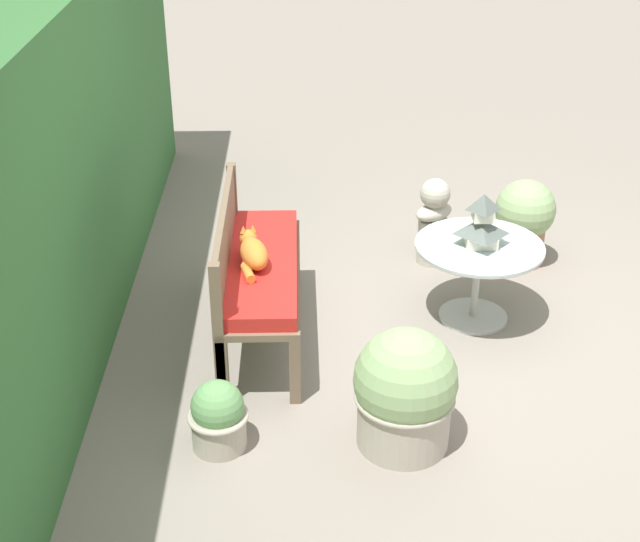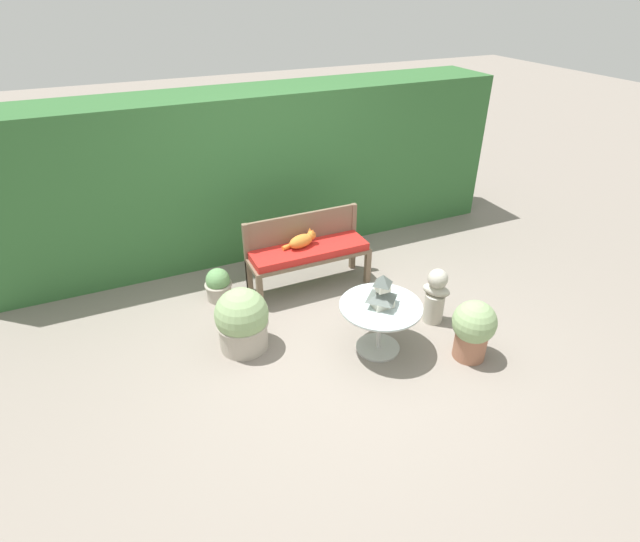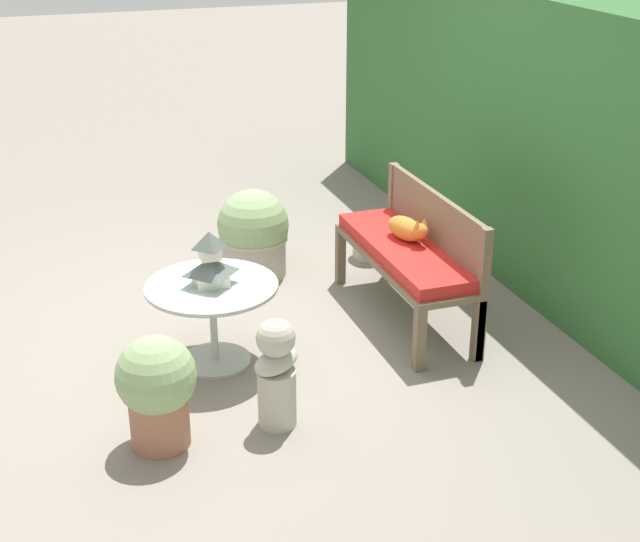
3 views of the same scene
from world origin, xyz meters
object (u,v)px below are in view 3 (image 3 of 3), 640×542
(potted_plant_bench_left, at_px, (371,235))
(pagoda_birdhouse, at_px, (210,262))
(cat, at_px, (407,229))
(garden_bust, at_px, (276,372))
(patio_table, at_px, (212,301))
(potted_plant_patio_mid, at_px, (157,388))
(garden_bench, at_px, (405,256))
(potted_plant_table_far, at_px, (253,235))

(potted_plant_bench_left, bearing_deg, pagoda_birdhouse, -51.46)
(cat, xyz_separation_m, garden_bust, (0.98, -1.16, -0.28))
(pagoda_birdhouse, bearing_deg, cat, 99.98)
(patio_table, height_order, pagoda_birdhouse, pagoda_birdhouse)
(patio_table, height_order, garden_bust, garden_bust)
(pagoda_birdhouse, height_order, potted_plant_patio_mid, pagoda_birdhouse)
(garden_bench, distance_m, pagoda_birdhouse, 1.31)
(patio_table, xyz_separation_m, potted_plant_patio_mid, (0.72, -0.45, -0.08))
(pagoda_birdhouse, relative_size, garden_bust, 0.53)
(pagoda_birdhouse, xyz_separation_m, potted_plant_table_far, (-1.16, 0.56, -0.34))
(garden_bust, xyz_separation_m, potted_plant_patio_mid, (-0.02, -0.61, 0.01))
(cat, bearing_deg, garden_bust, -64.57)
(patio_table, relative_size, potted_plant_table_far, 1.21)
(pagoda_birdhouse, bearing_deg, potted_plant_patio_mid, -31.82)
(garden_bust, bearing_deg, patio_table, -111.45)
(cat, bearing_deg, potted_plant_table_far, -155.16)
(garden_bench, height_order, garden_bust, garden_bust)
(pagoda_birdhouse, distance_m, potted_plant_table_far, 1.34)
(potted_plant_patio_mid, bearing_deg, potted_plant_bench_left, 134.63)
(cat, height_order, potted_plant_table_far, cat)
(potted_plant_patio_mid, relative_size, potted_plant_table_far, 0.94)
(potted_plant_bench_left, height_order, potted_plant_table_far, potted_plant_table_far)
(garden_bench, xyz_separation_m, potted_plant_bench_left, (-1.00, 0.19, -0.26))
(garden_bust, bearing_deg, cat, -173.61)
(patio_table, bearing_deg, garden_bench, 97.45)
(garden_bench, distance_m, potted_plant_patio_mid, 1.95)
(patio_table, distance_m, potted_plant_table_far, 1.29)
(patio_table, height_order, potted_plant_patio_mid, potted_plant_patio_mid)
(cat, distance_m, garden_bust, 1.55)
(garden_bench, relative_size, potted_plant_patio_mid, 2.28)
(garden_bench, relative_size, cat, 3.33)
(patio_table, bearing_deg, garden_bust, 12.17)
(garden_bench, distance_m, potted_plant_bench_left, 1.05)
(garden_bench, height_order, potted_plant_patio_mid, potted_plant_patio_mid)
(garden_bust, distance_m, potted_plant_patio_mid, 0.61)
(patio_table, height_order, potted_plant_table_far, potted_plant_table_far)
(garden_bench, distance_m, potted_plant_table_far, 1.24)
(garden_bust, distance_m, potted_plant_bench_left, 2.32)
(pagoda_birdhouse, relative_size, potted_plant_patio_mid, 0.54)
(garden_bench, height_order, patio_table, garden_bench)
(pagoda_birdhouse, xyz_separation_m, potted_plant_bench_left, (-1.17, 1.47, -0.47))
(cat, relative_size, pagoda_birdhouse, 1.26)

